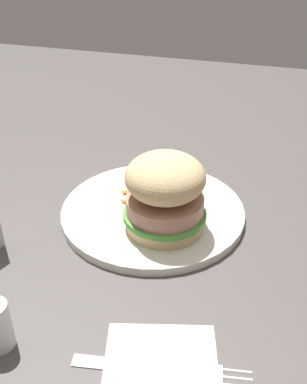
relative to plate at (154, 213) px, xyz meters
The scene contains 6 objects.
ground_plane 0.01m from the plate, 28.02° to the left, with size 1.60×1.60×0.00m, color #47423F.
plate is the anchor object (origin of this frame).
sandwich 0.07m from the plate, 142.13° to the right, with size 0.11×0.11×0.11m.
fries_pile 0.06m from the plate, 30.17° to the left, with size 0.10×0.08×0.01m.
napkin 0.25m from the plate, 161.31° to the right, with size 0.11×0.11×0.00m, color white.
fork 0.25m from the plate, 160.95° to the right, with size 0.05×0.17×0.00m.
Camera 1 is at (-0.50, -0.16, 0.37)m, focal length 41.70 mm.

